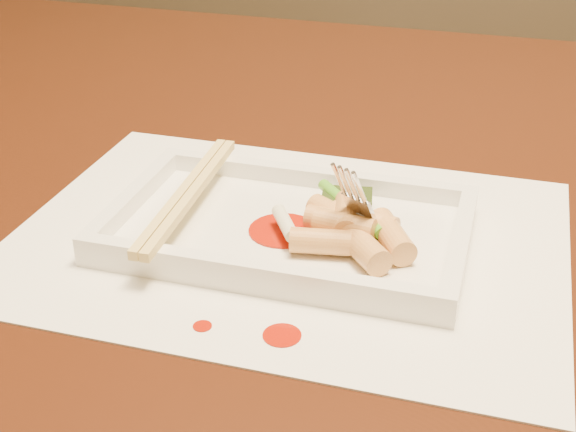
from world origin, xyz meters
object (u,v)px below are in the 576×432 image
(placemat, at_px, (288,238))
(plate_base, at_px, (288,233))
(chopstick_a, at_px, (183,192))
(fork, at_px, (393,136))
(table, at_px, (384,270))

(placemat, xyz_separation_m, plate_base, (-0.00, 0.00, 0.00))
(chopstick_a, bearing_deg, fork, 6.75)
(table, relative_size, plate_base, 5.38)
(plate_base, bearing_deg, fork, 14.42)
(table, distance_m, plate_base, 0.18)
(chopstick_a, bearing_deg, table, 45.42)
(placemat, bearing_deg, chopstick_a, 180.00)
(plate_base, distance_m, fork, 0.11)
(plate_base, height_order, chopstick_a, chopstick_a)
(table, bearing_deg, placemat, -111.08)
(placemat, height_order, plate_base, plate_base)
(placemat, distance_m, chopstick_a, 0.09)
(chopstick_a, relative_size, fork, 1.34)
(table, xyz_separation_m, fork, (0.02, -0.12, 0.18))
(table, xyz_separation_m, plate_base, (-0.05, -0.14, 0.11))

